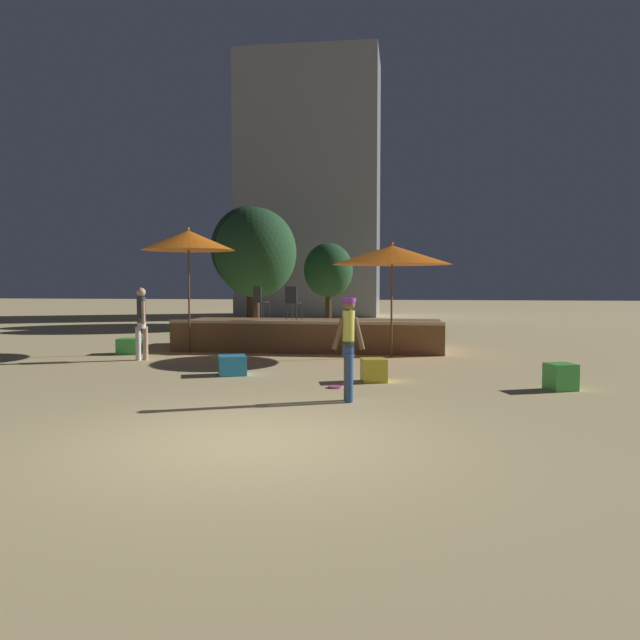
# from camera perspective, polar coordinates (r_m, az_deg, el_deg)

# --- Properties ---
(ground_plane) EXTENTS (120.00, 120.00, 0.00)m
(ground_plane) POSITION_cam_1_polar(r_m,az_deg,el_deg) (7.53, -6.69, -11.01)
(ground_plane) COLOR tan
(wooden_deck) EXTENTS (7.31, 2.80, 0.87)m
(wooden_deck) POSITION_cam_1_polar(r_m,az_deg,el_deg) (17.69, -0.82, -1.35)
(wooden_deck) COLOR brown
(wooden_deck) RESTS_ON ground
(patio_umbrella_0) EXTENTS (2.46, 2.46, 3.33)m
(patio_umbrella_0) POSITION_cam_1_polar(r_m,az_deg,el_deg) (16.92, -11.95, 7.13)
(patio_umbrella_0) COLOR brown
(patio_umbrella_0) RESTS_ON ground
(patio_umbrella_1) EXTENTS (2.98, 2.98, 2.88)m
(patio_umbrella_1) POSITION_cam_1_polar(r_m,az_deg,el_deg) (15.68, 6.60, 5.92)
(patio_umbrella_1) COLOR brown
(patio_umbrella_1) RESTS_ON ground
(cube_seat_0) EXTENTS (0.55, 0.55, 0.44)m
(cube_seat_0) POSITION_cam_1_polar(r_m,az_deg,el_deg) (11.87, 4.93, -4.58)
(cube_seat_0) COLOR yellow
(cube_seat_0) RESTS_ON ground
(cube_seat_1) EXTENTS (0.57, 0.57, 0.46)m
(cube_seat_1) POSITION_cam_1_polar(r_m,az_deg,el_deg) (11.70, 21.15, -4.86)
(cube_seat_1) COLOR #4CC651
(cube_seat_1) RESTS_ON ground
(cube_seat_2) EXTENTS (0.65, 0.65, 0.41)m
(cube_seat_2) POSITION_cam_1_polar(r_m,az_deg,el_deg) (17.15, -16.99, -2.30)
(cube_seat_2) COLOR #4CC651
(cube_seat_2) RESTS_ON ground
(cube_seat_3) EXTENTS (0.70, 0.70, 0.40)m
(cube_seat_3) POSITION_cam_1_polar(r_m,az_deg,el_deg) (12.81, -8.03, -4.11)
(cube_seat_3) COLOR #2D9EDB
(cube_seat_3) RESTS_ON ground
(person_0) EXTENTS (0.53, 0.29, 1.64)m
(person_0) POSITION_cam_1_polar(r_m,az_deg,el_deg) (9.81, 2.63, -2.20)
(person_0) COLOR brown
(person_0) RESTS_ON ground
(person_1) EXTENTS (0.34, 0.40, 1.75)m
(person_1) POSITION_cam_1_polar(r_m,az_deg,el_deg) (15.61, -16.01, -0.05)
(person_1) COLOR tan
(person_1) RESTS_ON ground
(bistro_chair_0) EXTENTS (0.48, 0.48, 0.90)m
(bistro_chair_0) POSITION_cam_1_polar(r_m,az_deg,el_deg) (17.82, -5.54, 1.94)
(bistro_chair_0) COLOR #2D3338
(bistro_chair_0) RESTS_ON wooden_deck
(bistro_chair_1) EXTENTS (0.43, 0.44, 0.90)m
(bistro_chair_1) POSITION_cam_1_polar(r_m,az_deg,el_deg) (16.96, -2.52, 1.88)
(bistro_chair_1) COLOR #2D3338
(bistro_chair_1) RESTS_ON wooden_deck
(frisbee_disc) EXTENTS (0.25, 0.25, 0.03)m
(frisbee_disc) POSITION_cam_1_polar(r_m,az_deg,el_deg) (11.17, 1.41, -6.13)
(frisbee_disc) COLOR #E54C99
(frisbee_disc) RESTS_ON ground
(background_tree_0) EXTENTS (2.27, 2.27, 3.70)m
(background_tree_0) POSITION_cam_1_polar(r_m,az_deg,el_deg) (28.91, 0.77, 4.56)
(background_tree_0) COLOR #3D2B1C
(background_tree_0) RESTS_ON ground
(background_tree_1) EXTENTS (3.44, 3.44, 5.28)m
(background_tree_1) POSITION_cam_1_polar(r_m,az_deg,el_deg) (28.21, -6.45, 6.48)
(background_tree_1) COLOR #3D2B1C
(background_tree_1) RESTS_ON ground
(background_tree_2) EXTENTS (3.33, 3.33, 4.93)m
(background_tree_2) POSITION_cam_1_polar(r_m,az_deg,el_deg) (25.78, -5.89, 6.14)
(background_tree_2) COLOR #3D2B1C
(background_tree_2) RESTS_ON ground
(distant_building) EXTENTS (7.80, 4.33, 14.44)m
(distant_building) POSITION_cam_1_polar(r_m,az_deg,el_deg) (35.99, -0.97, 11.99)
(distant_building) COLOR gray
(distant_building) RESTS_ON ground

